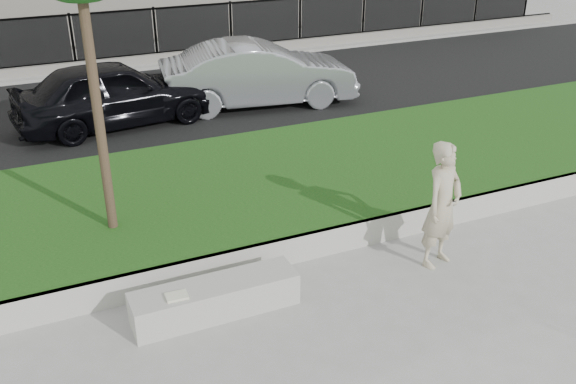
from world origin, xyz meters
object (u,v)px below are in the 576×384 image
book (177,296)px  car_dark (114,93)px  man (442,205)px  car_silver (258,74)px  stone_bench (215,298)px

book → car_dark: (0.66, 7.12, 0.31)m
man → car_silver: size_ratio=0.40×
book → car_silver: car_silver is taller
stone_bench → car_silver: 7.89m
book → car_dark: 7.15m
man → car_dark: man is taller
stone_bench → man: (3.08, -0.15, 0.67)m
car_silver → man: bearing=-174.2°
book → car_silver: size_ratio=0.06×
stone_bench → car_dark: 7.06m
man → car_dark: size_ratio=0.43×
car_silver → book: bearing=160.0°
stone_bench → man: 3.16m
stone_bench → man: bearing=-2.8°
man → car_silver: 7.25m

